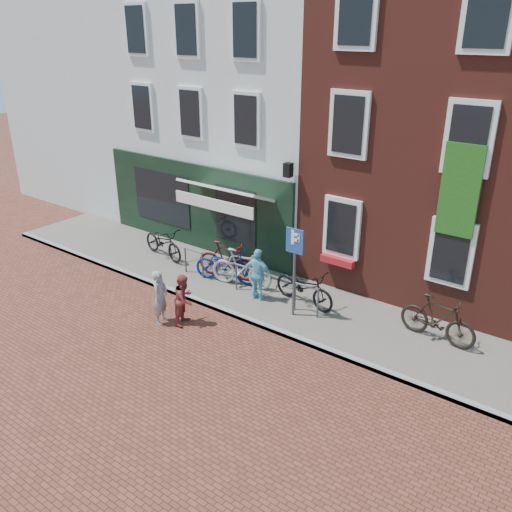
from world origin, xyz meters
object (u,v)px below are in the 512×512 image
Objects in this scene: woman at (160,297)px; bicycle_1 at (227,260)px; parking_sign at (294,257)px; cafe_person at (258,275)px; boy at (184,299)px; bicycle_2 at (226,266)px; bicycle_0 at (163,242)px; bicycle_3 at (242,268)px; bicycle_5 at (438,319)px; bicycle_4 at (304,287)px.

woman is 2.95m from bicycle_1.
parking_sign is 1.58m from cafe_person.
boy is at bearing -177.60° from bicycle_1.
bicycle_2 is (0.15, -0.22, -0.06)m from bicycle_1.
parking_sign is 1.24× the size of bicycle_0.
bicycle_0 is at bearing 77.47° from bicycle_1.
bicycle_3 and bicycle_5 have the same top height.
cafe_person is at bearing -122.66° from bicycle_1.
bicycle_1 is at bearing -78.89° from bicycle_0.
bicycle_2 is 6.15m from bicycle_5.
bicycle_0 is at bearing 172.79° from parking_sign.
woman reaches higher than bicycle_1.
boy is at bearing -116.48° from bicycle_0.
bicycle_3 is 1.00× the size of bicycle_5.
woman is 6.88m from bicycle_5.
bicycle_5 is at bearing -77.64° from boy.
woman reaches higher than boy.
parking_sign is 1.24× the size of bicycle_4.
parking_sign is at bearing -164.24° from bicycle_4.
parking_sign is 1.28× the size of bicycle_5.
bicycle_5 is at bearing -77.35° from bicycle_0.
bicycle_2 is at bearing 102.11° from bicycle_4.
bicycle_2 is at bearing -17.18° from woman.
woman is (-2.62, -2.21, -1.03)m from parking_sign.
bicycle_2 and bicycle_4 have the same top height.
cafe_person reaches higher than bicycle_4.
bicycle_3 is at bearing -14.80° from boy.
parking_sign reaches higher than bicycle_4.
bicycle_4 is at bearing -79.48° from bicycle_0.
cafe_person is 1.30m from bicycle_4.
boy is at bearing 167.48° from bicycle_3.
bicycle_1 is 0.97× the size of bicycle_4.
parking_sign is at bearing -117.69° from bicycle_1.
cafe_person reaches higher than bicycle_0.
boy is 0.92× the size of cafe_person.
boy is 0.70× the size of bicycle_0.
boy reaches higher than bicycle_5.
cafe_person is at bearing -48.18° from woman.
cafe_person is 0.76× the size of bicycle_2.
cafe_person is 0.79× the size of bicycle_5.
parking_sign is at bearing -116.89° from bicycle_2.
bicycle_3 is at bearing -82.37° from bicycle_0.
bicycle_3 is at bearing -118.87° from bicycle_1.
bicycle_0 is 1.00× the size of bicycle_2.
bicycle_2 is at bearing -16.69° from cafe_person.
bicycle_1 reaches higher than bicycle_4.
bicycle_4 is (2.52, 2.92, -0.12)m from woman.
bicycle_0 is at bearing 97.07° from bicycle_5.
bicycle_4 is (2.03, 0.18, -0.06)m from bicycle_3.
bicycle_4 is (2.74, -0.02, -0.06)m from bicycle_1.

